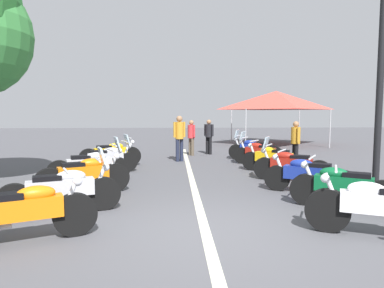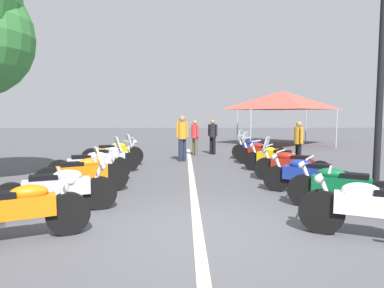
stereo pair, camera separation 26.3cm
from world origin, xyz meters
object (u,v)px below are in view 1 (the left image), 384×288
motorcycle_left_row_4 (107,158)px  motorcycle_right_row_0 (378,207)px  motorcycle_right_row_2 (308,175)px  bystander_2 (179,135)px  motorcycle_right_row_4 (273,158)px  street_lamp_twin_globe (382,44)px  motorcycle_right_row_6 (254,149)px  bystander_3 (191,135)px  motorcycle_right_row_1 (342,186)px  motorcycle_right_row_3 (290,165)px  motorcycle_left_row_1 (63,189)px  motorcycle_left_row_3 (91,165)px  event_tent (276,100)px  motorcycle_left_row_5 (111,153)px  bystander_1 (296,140)px  motorcycle_left_row_2 (84,175)px  motorcycle_right_row_5 (259,152)px  motorcycle_left_row_0 (24,212)px  bystander_0 (209,134)px

motorcycle_left_row_4 → motorcycle_right_row_0: 7.73m
motorcycle_right_row_2 → bystander_2: (5.55, 2.87, 0.59)m
motorcycle_right_row_4 → street_lamp_twin_globe: size_ratio=0.37×
motorcycle_left_row_4 → motorcycle_right_row_2: (-3.03, -5.16, -0.01)m
motorcycle_right_row_6 → bystander_3: bystander_3 is taller
motorcycle_right_row_1 → motorcycle_right_row_3: size_ratio=0.95×
motorcycle_right_row_1 → bystander_2: (6.86, 3.02, 0.58)m
motorcycle_left_row_1 → motorcycle_right_row_4: (4.25, -5.12, -0.02)m
motorcycle_left_row_3 → motorcycle_right_row_4: bearing=-7.4°
motorcycle_left_row_4 → motorcycle_right_row_6: bearing=3.2°
event_tent → motorcycle_left_row_5: bearing=135.4°
motorcycle_right_row_4 → bystander_1: bystander_1 is taller
motorcycle_left_row_2 → motorcycle_left_row_1: bearing=-116.4°
motorcycle_left_row_1 → motorcycle_right_row_5: bearing=27.7°
motorcycle_right_row_6 → event_tent: bearing=-86.4°
motorcycle_right_row_4 → motorcycle_right_row_6: 2.85m
motorcycle_right_row_2 → bystander_2: bystander_2 is taller
bystander_3 → motorcycle_left_row_1: bearing=42.1°
event_tent → motorcycle_right_row_0: bearing=168.7°
motorcycle_left_row_3 → motorcycle_left_row_5: (2.75, -0.03, -0.00)m
motorcycle_right_row_1 → bystander_2: bystander_2 is taller
motorcycle_left_row_4 → bystander_2: bystander_2 is taller
motorcycle_left_row_0 → motorcycle_left_row_4: bearing=65.3°
motorcycle_right_row_6 → motorcycle_left_row_0: bearing=84.8°
bystander_0 → bystander_3: (-0.42, 0.82, -0.01)m
motorcycle_left_row_0 → motorcycle_left_row_5: motorcycle_left_row_5 is taller
motorcycle_left_row_3 → motorcycle_right_row_3: size_ratio=1.10×
motorcycle_left_row_2 → motorcycle_right_row_4: motorcycle_left_row_2 is taller
motorcycle_right_row_5 → bystander_1: bystander_1 is taller
motorcycle_right_row_0 → motorcycle_right_row_1: motorcycle_right_row_0 is taller
motorcycle_left_row_3 → bystander_0: bearing=37.4°
motorcycle_right_row_1 → bystander_2: size_ratio=1.01×
motorcycle_left_row_3 → bystander_3: (5.85, -2.97, 0.44)m
motorcycle_left_row_4 → bystander_3: 5.24m
bystander_2 → bystander_0: bearing=118.0°
motorcycle_left_row_1 → motorcycle_right_row_6: bearing=32.7°
motorcycle_right_row_5 → street_lamp_twin_globe: 5.86m
motorcycle_left_row_2 → motorcycle_right_row_5: 6.68m
motorcycle_left_row_3 → bystander_1: bystander_1 is taller
motorcycle_left_row_5 → motorcycle_right_row_1: 7.78m
motorcycle_right_row_2 → street_lamp_twin_globe: size_ratio=0.38×
motorcycle_left_row_0 → bystander_1: bystander_1 is taller
motorcycle_right_row_1 → bystander_1: bystander_1 is taller
motorcycle_left_row_2 → motorcycle_right_row_3: bearing=-12.5°
bystander_0 → bystander_3: bystander_0 is taller
motorcycle_right_row_1 → motorcycle_left_row_3: bearing=3.9°
motorcycle_right_row_0 → motorcycle_right_row_2: bearing=-66.1°
motorcycle_right_row_1 → bystander_0: bearing=-48.1°
bystander_1 → motorcycle_left_row_2: bearing=-150.0°
motorcycle_left_row_0 → motorcycle_right_row_3: 6.72m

